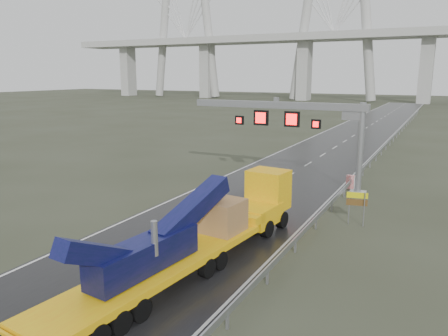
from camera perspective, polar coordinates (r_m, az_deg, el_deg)
The scene contains 7 objects.
ground at distance 22.43m, azimuth -10.34°, elevation -12.46°, with size 400.00×400.00×0.00m, color #323525.
road at distance 58.19m, azimuth 14.28°, elevation 2.62°, with size 11.00×200.00×0.02m, color black.
guardrail at distance 47.28m, azimuth 18.75°, elevation 1.06°, with size 0.20×140.00×1.40m, color #94979D, non-canonical shape.
sign_gantry at distance 35.81m, azimuth 9.96°, elevation 6.11°, with size 14.90×1.20×7.42m.
heavy_haul_truck at distance 22.34m, azimuth -1.92°, elevation -7.86°, with size 4.45×17.98×4.19m.
exit_sign_pair at distance 28.32m, azimuth 16.97°, elevation -4.27°, with size 1.25×0.31×2.17m.
striped_barrier at distance 37.48m, azimuth 16.20°, elevation -1.76°, with size 0.67×0.36×1.13m, color red.
Camera 1 is at (12.65, -16.04, 9.26)m, focal length 35.00 mm.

